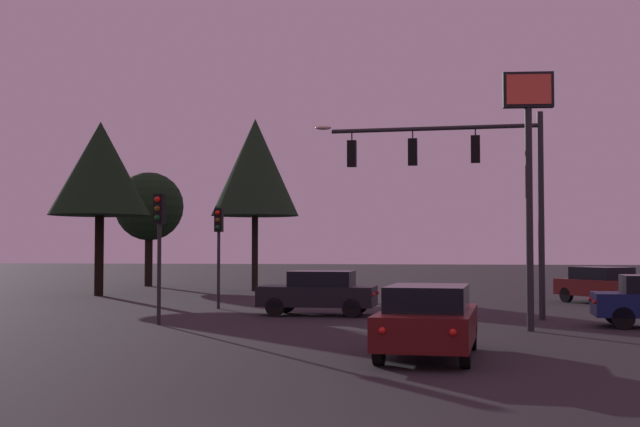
{
  "coord_description": "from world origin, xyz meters",
  "views": [
    {
      "loc": [
        2.36,
        -7.98,
        2.3
      ],
      "look_at": [
        -1.17,
        17.03,
        3.4
      ],
      "focal_mm": 44.9,
      "sensor_mm": 36.0,
      "label": 1
    }
  ],
  "objects_px": {
    "traffic_light_corner_left": "(159,231)",
    "car_nearside_lane": "(428,319)",
    "traffic_light_corner_right": "(219,237)",
    "tree_left_far": "(255,167)",
    "store_sign_illuminated": "(529,142)",
    "tree_behind_sign": "(149,207)",
    "traffic_signal_mast_arm": "(463,171)",
    "car_crossing_left": "(319,292)",
    "car_far_lane": "(604,285)",
    "tree_center_horizon": "(100,169)"
  },
  "relations": [
    {
      "from": "tree_behind_sign",
      "to": "tree_left_far",
      "type": "bearing_deg",
      "value": -30.46
    },
    {
      "from": "traffic_light_corner_left",
      "to": "car_far_lane",
      "type": "bearing_deg",
      "value": 36.9
    },
    {
      "from": "car_crossing_left",
      "to": "car_far_lane",
      "type": "xyz_separation_m",
      "value": [
        10.94,
        7.34,
        0.0
      ]
    },
    {
      "from": "store_sign_illuminated",
      "to": "tree_behind_sign",
      "type": "xyz_separation_m",
      "value": [
        -19.84,
        23.92,
        -0.45
      ]
    },
    {
      "from": "traffic_light_corner_right",
      "to": "car_crossing_left",
      "type": "height_order",
      "value": "traffic_light_corner_right"
    },
    {
      "from": "tree_center_horizon",
      "to": "traffic_light_corner_right",
      "type": "bearing_deg",
      "value": -42.69
    },
    {
      "from": "car_crossing_left",
      "to": "car_far_lane",
      "type": "relative_size",
      "value": 0.93
    },
    {
      "from": "car_crossing_left",
      "to": "car_far_lane",
      "type": "distance_m",
      "value": 13.18
    },
    {
      "from": "traffic_signal_mast_arm",
      "to": "car_crossing_left",
      "type": "bearing_deg",
      "value": 172.07
    },
    {
      "from": "traffic_signal_mast_arm",
      "to": "car_far_lane",
      "type": "xyz_separation_m",
      "value": [
        6.03,
        8.03,
        -4.07
      ]
    },
    {
      "from": "car_crossing_left",
      "to": "store_sign_illuminated",
      "type": "xyz_separation_m",
      "value": [
        6.58,
        -4.47,
        4.5
      ]
    },
    {
      "from": "traffic_signal_mast_arm",
      "to": "tree_center_horizon",
      "type": "height_order",
      "value": "tree_center_horizon"
    },
    {
      "from": "car_far_lane",
      "to": "tree_left_far",
      "type": "distance_m",
      "value": 19.17
    },
    {
      "from": "traffic_light_corner_left",
      "to": "car_crossing_left",
      "type": "relative_size",
      "value": 0.96
    },
    {
      "from": "car_nearside_lane",
      "to": "tree_behind_sign",
      "type": "distance_m",
      "value": 34.46
    },
    {
      "from": "traffic_signal_mast_arm",
      "to": "car_crossing_left",
      "type": "relative_size",
      "value": 1.84
    },
    {
      "from": "car_crossing_left",
      "to": "tree_behind_sign",
      "type": "height_order",
      "value": "tree_behind_sign"
    },
    {
      "from": "traffic_light_corner_right",
      "to": "tree_left_far",
      "type": "relative_size",
      "value": 0.41
    },
    {
      "from": "tree_behind_sign",
      "to": "car_crossing_left",
      "type": "bearing_deg",
      "value": -55.72
    },
    {
      "from": "tree_behind_sign",
      "to": "traffic_signal_mast_arm",
      "type": "bearing_deg",
      "value": -47.93
    },
    {
      "from": "car_crossing_left",
      "to": "tree_center_horizon",
      "type": "relative_size",
      "value": 0.48
    },
    {
      "from": "traffic_signal_mast_arm",
      "to": "car_nearside_lane",
      "type": "distance_m",
      "value": 10.43
    },
    {
      "from": "traffic_light_corner_left",
      "to": "tree_left_far",
      "type": "height_order",
      "value": "tree_left_far"
    },
    {
      "from": "car_crossing_left",
      "to": "car_far_lane",
      "type": "height_order",
      "value": "same"
    },
    {
      "from": "traffic_signal_mast_arm",
      "to": "tree_behind_sign",
      "type": "height_order",
      "value": "tree_behind_sign"
    },
    {
      "from": "traffic_light_corner_left",
      "to": "tree_behind_sign",
      "type": "height_order",
      "value": "tree_behind_sign"
    },
    {
      "from": "traffic_light_corner_left",
      "to": "tree_left_far",
      "type": "relative_size",
      "value": 0.42
    },
    {
      "from": "traffic_light_corner_left",
      "to": "car_nearside_lane",
      "type": "relative_size",
      "value": 0.86
    },
    {
      "from": "traffic_light_corner_right",
      "to": "tree_left_far",
      "type": "height_order",
      "value": "tree_left_far"
    },
    {
      "from": "car_nearside_lane",
      "to": "traffic_light_corner_right",
      "type": "bearing_deg",
      "value": 122.51
    },
    {
      "from": "traffic_signal_mast_arm",
      "to": "car_crossing_left",
      "type": "distance_m",
      "value": 6.42
    },
    {
      "from": "traffic_signal_mast_arm",
      "to": "traffic_light_corner_left",
      "type": "xyz_separation_m",
      "value": [
        -9.21,
        -3.42,
        -2.05
      ]
    },
    {
      "from": "traffic_light_corner_right",
      "to": "store_sign_illuminated",
      "type": "height_order",
      "value": "store_sign_illuminated"
    },
    {
      "from": "car_far_lane",
      "to": "traffic_light_corner_left",
      "type": "bearing_deg",
      "value": -143.1
    },
    {
      "from": "car_nearside_lane",
      "to": "store_sign_illuminated",
      "type": "height_order",
      "value": "store_sign_illuminated"
    },
    {
      "from": "store_sign_illuminated",
      "to": "traffic_signal_mast_arm",
      "type": "bearing_deg",
      "value": 113.8
    },
    {
      "from": "tree_center_horizon",
      "to": "traffic_light_corner_left",
      "type": "bearing_deg",
      "value": -60.23
    },
    {
      "from": "car_crossing_left",
      "to": "tree_left_far",
      "type": "xyz_separation_m",
      "value": [
        -5.63,
        14.96,
        5.9
      ]
    },
    {
      "from": "traffic_signal_mast_arm",
      "to": "car_nearside_lane",
      "type": "xyz_separation_m",
      "value": [
        -1.11,
        -9.54,
        -4.06
      ]
    },
    {
      "from": "traffic_light_corner_right",
      "to": "tree_left_far",
      "type": "distance_m",
      "value": 13.3
    },
    {
      "from": "traffic_signal_mast_arm",
      "to": "store_sign_illuminated",
      "type": "xyz_separation_m",
      "value": [
        1.67,
        -3.78,
        0.43
      ]
    },
    {
      "from": "traffic_light_corner_right",
      "to": "tree_left_far",
      "type": "xyz_separation_m",
      "value": [
        -1.42,
        12.61,
        3.96
      ]
    },
    {
      "from": "car_far_lane",
      "to": "car_crossing_left",
      "type": "bearing_deg",
      "value": -146.14
    },
    {
      "from": "traffic_signal_mast_arm",
      "to": "tree_behind_sign",
      "type": "distance_m",
      "value": 27.12
    },
    {
      "from": "store_sign_illuminated",
      "to": "car_nearside_lane",
      "type": "bearing_deg",
      "value": -115.78
    },
    {
      "from": "car_far_lane",
      "to": "store_sign_illuminated",
      "type": "bearing_deg",
      "value": -110.26
    },
    {
      "from": "traffic_light_corner_left",
      "to": "tree_behind_sign",
      "type": "distance_m",
      "value": 25.28
    },
    {
      "from": "car_crossing_left",
      "to": "tree_behind_sign",
      "type": "xyz_separation_m",
      "value": [
        -13.26,
        19.45,
        4.05
      ]
    },
    {
      "from": "traffic_signal_mast_arm",
      "to": "traffic_light_corner_right",
      "type": "height_order",
      "value": "traffic_signal_mast_arm"
    },
    {
      "from": "traffic_signal_mast_arm",
      "to": "traffic_light_corner_left",
      "type": "bearing_deg",
      "value": -159.66
    }
  ]
}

